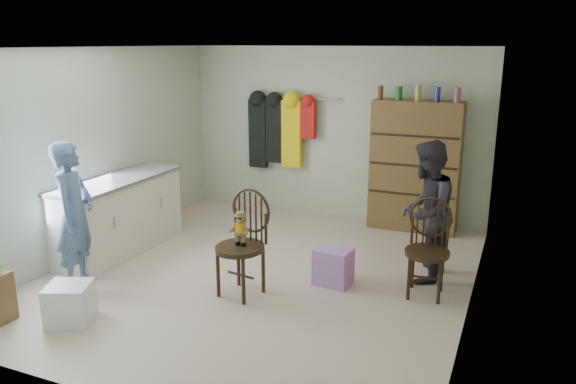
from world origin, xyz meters
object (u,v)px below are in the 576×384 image
at_px(chair_front, 243,237).
at_px(chair_far, 428,244).
at_px(dresser, 415,166).
at_px(counter, 119,215).

relative_size(chair_front, chair_far, 1.09).
bearing_deg(dresser, chair_front, -113.49).
bearing_deg(chair_front, chair_far, 32.76).
bearing_deg(chair_far, chair_front, -161.61).
distance_m(chair_front, chair_far, 1.90).
relative_size(chair_far, dresser, 0.51).
xyz_separation_m(counter, dresser, (3.20, 2.30, 0.44)).
distance_m(chair_front, dresser, 3.05).
xyz_separation_m(chair_far, dresser, (-0.55, 2.05, 0.36)).
height_order(counter, chair_far, chair_far).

